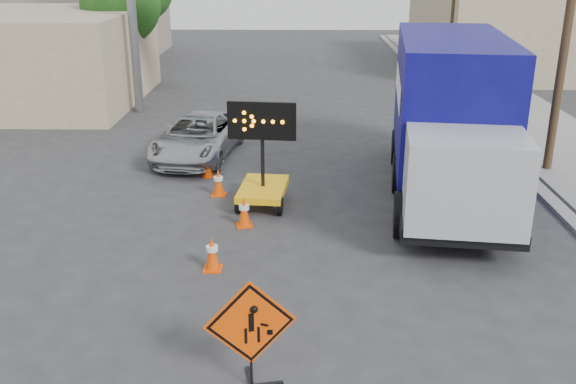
{
  "coord_description": "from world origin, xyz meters",
  "views": [
    {
      "loc": [
        0.26,
        -8.95,
        6.36
      ],
      "look_at": [
        0.08,
        3.91,
        1.58
      ],
      "focal_mm": 40.0,
      "sensor_mm": 36.0,
      "label": 1
    }
  ],
  "objects_px": {
    "pickup_truck": "(198,136)",
    "box_truck": "(449,127)",
    "arrow_board": "(263,182)",
    "construction_sign": "(251,333)"
  },
  "relations": [
    {
      "from": "arrow_board",
      "to": "construction_sign",
      "type": "bearing_deg",
      "value": -82.67
    },
    {
      "from": "construction_sign",
      "to": "pickup_truck",
      "type": "height_order",
      "value": "construction_sign"
    },
    {
      "from": "construction_sign",
      "to": "pickup_truck",
      "type": "relative_size",
      "value": 0.38
    },
    {
      "from": "construction_sign",
      "to": "box_truck",
      "type": "height_order",
      "value": "box_truck"
    },
    {
      "from": "arrow_board",
      "to": "box_truck",
      "type": "xyz_separation_m",
      "value": [
        5.03,
        0.86,
        1.31
      ]
    },
    {
      "from": "pickup_truck",
      "to": "box_truck",
      "type": "height_order",
      "value": "box_truck"
    },
    {
      "from": "pickup_truck",
      "to": "box_truck",
      "type": "bearing_deg",
      "value": -17.29
    },
    {
      "from": "construction_sign",
      "to": "arrow_board",
      "type": "xyz_separation_m",
      "value": [
        -0.22,
        7.83,
        -0.35
      ]
    },
    {
      "from": "box_truck",
      "to": "construction_sign",
      "type": "bearing_deg",
      "value": -111.69
    },
    {
      "from": "construction_sign",
      "to": "arrow_board",
      "type": "bearing_deg",
      "value": 80.12
    }
  ]
}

